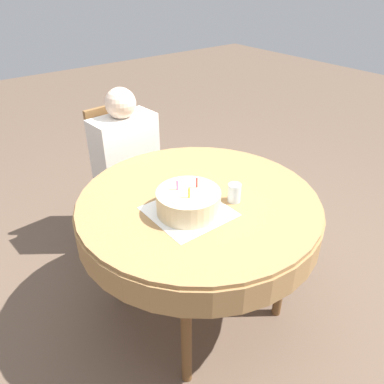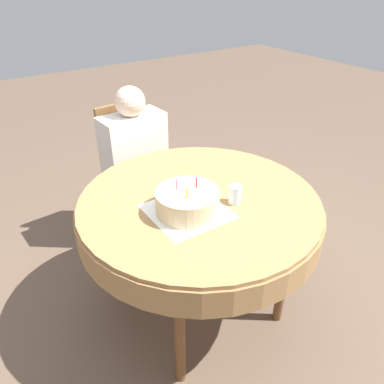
{
  "view_description": "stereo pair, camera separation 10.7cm",
  "coord_description": "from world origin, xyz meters",
  "px_view_note": "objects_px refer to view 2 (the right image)",
  "views": [
    {
      "loc": [
        -0.98,
        -1.2,
        1.75
      ],
      "look_at": [
        -0.06,
        -0.02,
        0.83
      ],
      "focal_mm": 35.0,
      "sensor_mm": 36.0,
      "label": 1
    },
    {
      "loc": [
        -0.89,
        -1.26,
        1.75
      ],
      "look_at": [
        -0.06,
        -0.02,
        0.83
      ],
      "focal_mm": 35.0,
      "sensor_mm": 36.0,
      "label": 2
    }
  ],
  "objects_px": {
    "chair": "(131,171)",
    "birthday_cake": "(187,201)",
    "drinking_glass": "(235,194)",
    "person": "(136,154)"
  },
  "relations": [
    {
      "from": "chair",
      "to": "birthday_cake",
      "type": "xyz_separation_m",
      "value": [
        -0.16,
        -0.97,
        0.32
      ]
    },
    {
      "from": "birthday_cake",
      "to": "drinking_glass",
      "type": "distance_m",
      "value": 0.24
    },
    {
      "from": "chair",
      "to": "birthday_cake",
      "type": "bearing_deg",
      "value": -103.46
    },
    {
      "from": "chair",
      "to": "drinking_glass",
      "type": "relative_size",
      "value": 10.37
    },
    {
      "from": "drinking_glass",
      "to": "chair",
      "type": "bearing_deg",
      "value": 93.98
    },
    {
      "from": "person",
      "to": "birthday_cake",
      "type": "height_order",
      "value": "person"
    },
    {
      "from": "person",
      "to": "birthday_cake",
      "type": "relative_size",
      "value": 3.75
    },
    {
      "from": "chair",
      "to": "person",
      "type": "xyz_separation_m",
      "value": [
        0.01,
        -0.09,
        0.17
      ]
    },
    {
      "from": "person",
      "to": "drinking_glass",
      "type": "bearing_deg",
      "value": -90.35
    },
    {
      "from": "chair",
      "to": "person",
      "type": "distance_m",
      "value": 0.19
    }
  ]
}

